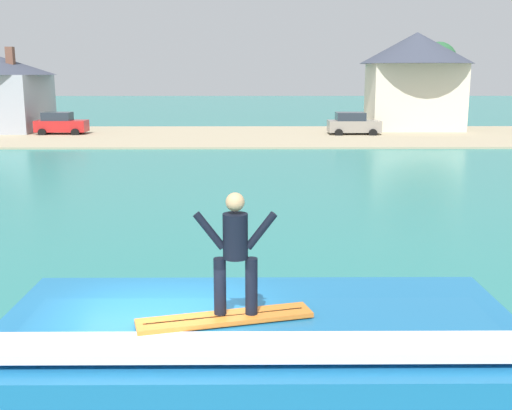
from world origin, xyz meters
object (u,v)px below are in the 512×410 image
Objects in this scene: car_far_shore at (353,124)px; tree_tall_bare at (438,61)px; car_near_shore at (61,124)px; surfboard at (225,318)px; wave_crest at (259,372)px; house_gabled_white at (416,72)px; surfer at (235,248)px.

tree_tall_bare reaches higher than car_far_shore.
car_far_shore is (23.36, -0.34, 0.00)m from car_near_shore.
surfboard is 0.56× the size of car_far_shore.
wave_crest is 48.64m from house_gabled_white.
car_near_shore is 0.97× the size of car_far_shore.
surfer is at bearing -101.02° from car_far_shore.
car_near_shore is at bearing 109.09° from surfboard.
car_far_shore reaches higher than wave_crest.
tree_tall_bare is at bearing 71.14° from surfer.
surfer is 0.21× the size of tree_tall_bare.
wave_crest is 45.31m from car_near_shore.
tree_tall_bare is (31.06, 3.84, 4.94)m from car_near_shore.
tree_tall_bare reaches higher than surfer.
wave_crest is 49.30m from tree_tall_bare.
surfer is 48.98m from house_gabled_white.
car_far_shore is 10.05m from tree_tall_bare.
surfer is at bearing -108.86° from tree_tall_bare.
car_far_shore is 0.43× the size of house_gabled_white.
car_far_shore is at bearing -0.85° from car_near_shore.
tree_tall_bare is at bearing 71.33° from wave_crest.
car_near_shore is (-15.36, 42.63, 0.08)m from wave_crest.
surfer is 43.52m from car_far_shore.
car_far_shore is at bearing -151.47° from tree_tall_bare.
car_near_shore is at bearing 109.28° from surfer.
wave_crest is 1.73× the size of car_far_shore.
tree_tall_bare reaches higher than car_near_shore.
surfer reaches higher than surfboard.
car_far_shore is (8.45, 42.75, -0.91)m from surfboard.
house_gabled_white reaches higher than surfer.
surfboard is 0.31× the size of tree_tall_bare.
surfboard reaches higher than wave_crest.
house_gabled_white reaches higher than car_far_shore.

